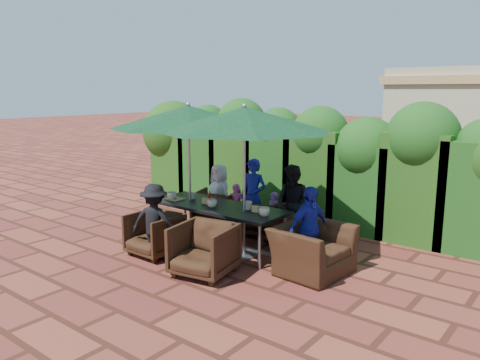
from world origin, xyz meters
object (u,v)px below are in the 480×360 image
Objects in this scene: umbrella_right at (244,120)px; chair_far_left at (216,207)px; chair_near_left at (155,232)px; chair_far_mid at (260,216)px; dining_table at (218,209)px; umbrella_left at (188,117)px; chair_far_right at (287,223)px; chair_end_right at (312,242)px; chair_near_right at (204,247)px.

umbrella_right reaches higher than chair_far_left.
chair_far_left is 1.03× the size of chair_near_left.
chair_far_mid is (0.99, 0.11, -0.04)m from chair_far_left.
dining_table is 1.33m from chair_far_left.
dining_table is at bearing 4.32° from umbrella_left.
umbrella_left is at bearing 47.65° from chair_far_right.
dining_table is 0.90× the size of umbrella_right.
umbrella_left reaches higher than chair_end_right.
chair_far_left reaches higher than dining_table.
chair_near_left is at bearing -89.15° from umbrella_left.
umbrella_right is 2.55m from chair_far_left.
chair_near_left is (-1.19, -0.86, -1.83)m from umbrella_right.
chair_end_right is at bearing 0.59° from dining_table.
umbrella_left is 2.52m from chair_far_right.
chair_near_right reaches higher than chair_near_left.
dining_table reaches higher than chair_far_mid.
chair_near_left is (-0.70, -1.97, 0.03)m from chair_far_mid.
umbrella_left is 2.02m from chair_near_left.
chair_near_right is at bearing 97.67° from chair_far_right.
chair_far_mid is (0.11, 1.07, -0.32)m from dining_table.
dining_table is 1.65m from umbrella_left.
chair_far_left is (-1.48, 1.00, -1.82)m from umbrella_right.
chair_far_right is 1.97m from chair_near_right.
umbrella_right reaches higher than chair_end_right.
chair_far_left is 1.12× the size of chair_far_mid.
chair_far_left is (-0.28, 1.01, -1.82)m from umbrella_left.
chair_far_left is at bearing -14.96° from chair_far_mid.
umbrella_left is at bearing -175.68° from dining_table.
chair_far_mid is 2.01m from chair_end_right.
chair_near_left reaches higher than dining_table.
umbrella_left is at bearing 85.76° from chair_far_left.
chair_near_left is 0.71× the size of chair_end_right.
dining_table is 1.12m from chair_far_mid.
umbrella_right is 2.10m from chair_far_right.
chair_far_mid is (-0.49, 1.11, -1.86)m from umbrella_right.
chair_end_right is (2.41, 0.92, 0.09)m from chair_near_left.
dining_table is 0.93× the size of umbrella_left.
dining_table is 3.19× the size of chair_near_left.
chair_far_left is 1.89m from chair_near_left.
chair_far_left is at bearing 132.27° from dining_table.
umbrella_left is at bearing 130.64° from chair_near_right.
chair_far_mid is 0.91× the size of chair_near_left.
chair_far_left is 2.86m from chair_end_right.
dining_table is 2.94× the size of chair_near_right.
chair_far_right is (0.20, 0.97, -1.85)m from umbrella_right.
chair_far_right is at bearing 34.88° from umbrella_left.
dining_table is 1.65m from umbrella_right.
chair_far_right is 2.30m from chair_near_left.
chair_far_right is 0.67× the size of chair_end_right.
umbrella_left is at bearing 91.16° from chair_near_left.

